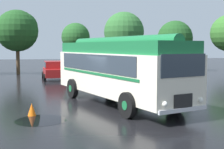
# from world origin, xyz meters

# --- Properties ---
(ground_plane) EXTENTS (120.00, 120.00, 0.00)m
(ground_plane) POSITION_xyz_m (0.00, 0.00, 0.00)
(ground_plane) COLOR black
(vintage_bus) EXTENTS (5.72, 10.32, 3.49)m
(vintage_bus) POSITION_xyz_m (0.30, 0.36, 1.89)
(vintage_bus) COLOR silver
(vintage_bus) RESTS_ON ground
(car_near_left) EXTENTS (2.29, 4.35, 1.66)m
(car_near_left) POSITION_xyz_m (-3.13, 13.20, 0.85)
(car_near_left) COLOR maroon
(car_near_left) RESTS_ON ground
(car_mid_left) EXTENTS (2.14, 4.29, 1.66)m
(car_mid_left) POSITION_xyz_m (-0.49, 12.60, 0.85)
(car_mid_left) COLOR silver
(car_mid_left) RESTS_ON ground
(tree_left_of_centre) EXTENTS (4.46, 4.46, 6.90)m
(tree_left_of_centre) POSITION_xyz_m (-6.83, 19.28, 4.76)
(tree_left_of_centre) COLOR #4C3823
(tree_left_of_centre) RESTS_ON ground
(tree_centre) EXTENTS (3.25, 3.25, 5.69)m
(tree_centre) POSITION_xyz_m (-0.64, 20.54, 4.05)
(tree_centre) COLOR #4C3823
(tree_centre) RESTS_ON ground
(tree_right_of_centre) EXTENTS (4.64, 4.64, 6.98)m
(tree_right_of_centre) POSITION_xyz_m (4.75, 20.14, 4.70)
(tree_right_of_centre) COLOR #4C3823
(tree_right_of_centre) RESTS_ON ground
(tree_far_right) EXTENTS (4.23, 4.23, 6.09)m
(tree_far_right) POSITION_xyz_m (11.21, 20.38, 4.02)
(tree_far_right) COLOR #4C3823
(tree_far_right) RESTS_ON ground
(traffic_cone) EXTENTS (0.36, 0.36, 0.55)m
(traffic_cone) POSITION_xyz_m (-3.86, -1.83, 0.28)
(traffic_cone) COLOR orange
(traffic_cone) RESTS_ON ground
(puddle_patch) EXTENTS (2.08, 2.08, 0.01)m
(puddle_patch) POSITION_xyz_m (-3.44, -2.77, 0.00)
(puddle_patch) COLOR black
(puddle_patch) RESTS_ON ground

